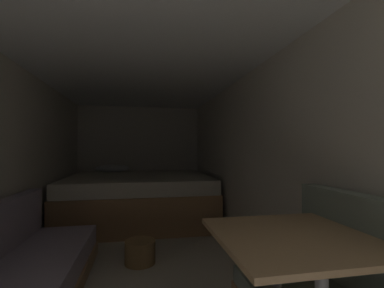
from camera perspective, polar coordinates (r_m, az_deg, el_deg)
The scene contains 8 objects.
ground_plane at distance 2.91m, azimuth -11.35°, elevation -24.53°, with size 7.47×7.47×0.00m, color beige.
wall_back at distance 5.43m, azimuth -11.06°, elevation -2.71°, with size 2.44×0.05×1.99m, color beige.
wall_left at distance 2.94m, azimuth -35.35°, elevation -4.09°, with size 0.05×5.47×1.99m, color beige.
wall_right at distance 2.92m, azimuth 12.93°, elevation -4.26°, with size 0.05×5.47×1.99m, color beige.
ceiling_slab at distance 2.80m, azimuth -11.21°, elevation 16.77°, with size 2.44×5.47×0.05m, color white.
bed at distance 4.49m, azimuth -11.19°, elevation -11.21°, with size 2.22×1.89×0.87m.
dinette_table at distance 1.41m, azimuth 21.31°, elevation -21.41°, with size 0.72×0.71×0.77m.
wicker_basket at distance 2.97m, azimuth -11.02°, elevation -21.66°, with size 0.31×0.31×0.23m.
Camera 1 is at (0.02, -0.44, 1.17)m, focal length 25.00 mm.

